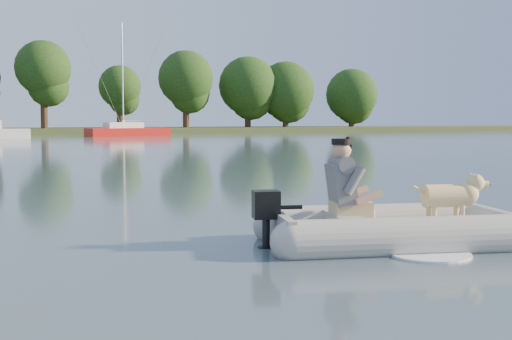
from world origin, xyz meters
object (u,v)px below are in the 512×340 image
dinghy (399,196)px  man (343,181)px  dog (446,200)px  sailboat (127,131)px

dinghy → man: size_ratio=4.45×
dog → dinghy: bearing=-175.4°
man → dog: bearing=0.0°
dog → sailboat: (8.03, 50.43, -0.07)m
dinghy → man: man is taller
dinghy → sailboat: size_ratio=0.47×
dog → sailboat: size_ratio=0.09×
dog → man: bearing=180.0°
sailboat → dinghy: bearing=-110.2°
dinghy → dog: dinghy is taller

